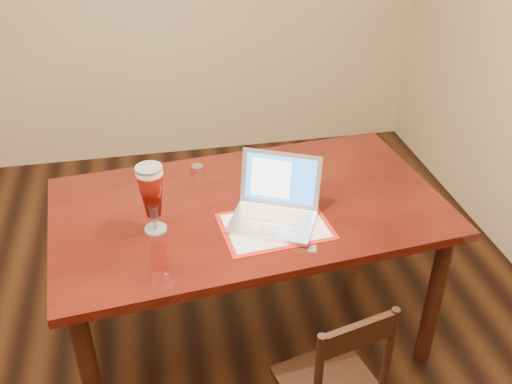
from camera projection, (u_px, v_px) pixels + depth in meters
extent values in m
cube|color=#4D130A|center=(249.00, 208.00, 2.65)|extent=(1.88, 1.18, 0.04)
cylinder|color=#33150C|center=(91.00, 378.00, 2.34)|extent=(0.08, 0.08, 0.79)
cylinder|color=#33150C|center=(434.00, 299.00, 2.74)|extent=(0.08, 0.08, 0.79)
cylinder|color=#33150C|center=(82.00, 256.00, 3.01)|extent=(0.08, 0.08, 0.79)
cylinder|color=#33150C|center=(359.00, 207.00, 3.40)|extent=(0.08, 0.08, 0.79)
cube|color=#A81A0F|center=(275.00, 226.00, 2.49)|extent=(0.50, 0.38, 0.00)
cube|color=silver|center=(275.00, 226.00, 2.49)|extent=(0.45, 0.33, 0.00)
cube|color=silver|center=(272.00, 222.00, 2.49)|extent=(0.43, 0.38, 0.02)
cube|color=silver|center=(275.00, 214.00, 2.53)|extent=(0.31, 0.23, 0.00)
cube|color=#AFAEB3|center=(268.00, 230.00, 2.43)|extent=(0.11, 0.10, 0.00)
cube|color=silver|center=(280.00, 179.00, 2.55)|extent=(0.36, 0.22, 0.24)
cube|color=blue|center=(280.00, 180.00, 2.55)|extent=(0.31, 0.19, 0.20)
cube|color=white|center=(271.00, 178.00, 2.55)|extent=(0.18, 0.12, 0.17)
cylinder|color=silver|center=(156.00, 229.00, 2.46)|extent=(0.10, 0.10, 0.01)
cylinder|color=silver|center=(155.00, 221.00, 2.44)|extent=(0.02, 0.02, 0.07)
cylinder|color=white|center=(149.00, 172.00, 2.31)|extent=(0.11, 0.11, 0.02)
cylinder|color=silver|center=(149.00, 168.00, 2.30)|extent=(0.11, 0.11, 0.01)
cylinder|color=silver|center=(198.00, 169.00, 2.86)|extent=(0.06, 0.06, 0.04)
cylinder|color=silver|center=(250.00, 162.00, 2.93)|extent=(0.06, 0.06, 0.04)
cylinder|color=black|center=(339.00, 380.00, 2.60)|extent=(0.04, 0.04, 0.36)
cylinder|color=black|center=(318.00, 383.00, 2.03)|extent=(0.03, 0.03, 0.48)
cylinder|color=black|center=(388.00, 356.00, 2.13)|extent=(0.03, 0.03, 0.48)
cube|color=black|center=(358.00, 335.00, 1.99)|extent=(0.30, 0.10, 0.11)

